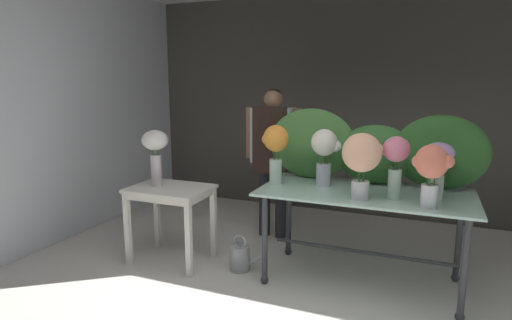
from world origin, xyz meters
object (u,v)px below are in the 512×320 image
object	(u,v)px
florist	(273,147)
vase_coral_dahlias	(431,168)
vase_sunset_anemones	(276,146)
vase_ivory_ranunculus	(325,151)
vase_lilac_roses	(439,162)
watering_can	(240,257)
side_table_white	(171,198)
vase_white_roses_tall	(155,149)
display_table_glass	(364,207)
vase_peach_tulips	(362,157)
vase_rosy_freesia	(395,160)

from	to	relation	value
florist	vase_coral_dahlias	xyz separation A→B (m)	(1.58, -1.04, 0.09)
vase_sunset_anemones	vase_coral_dahlias	world-z (taller)	vase_sunset_anemones
vase_ivory_ranunculus	florist	bearing A→B (deg)	136.28
vase_lilac_roses	watering_can	distance (m)	1.88
side_table_white	vase_sunset_anemones	xyz separation A→B (m)	(0.97, 0.20, 0.52)
vase_sunset_anemones	watering_can	bearing A→B (deg)	-152.18
florist	side_table_white	bearing A→B (deg)	-124.36
watering_can	vase_coral_dahlias	bearing A→B (deg)	-4.26
vase_white_roses_tall	watering_can	world-z (taller)	vase_white_roses_tall
vase_sunset_anemones	vase_lilac_roses	distance (m)	1.32
vase_lilac_roses	vase_ivory_ranunculus	bearing A→B (deg)	174.82
florist	vase_ivory_ranunculus	distance (m)	1.01
display_table_glass	vase_peach_tulips	bearing A→B (deg)	-90.77
florist	vase_ivory_ranunculus	xyz separation A→B (m)	(0.72, -0.69, 0.11)
vase_ivory_ranunculus	vase_coral_dahlias	bearing A→B (deg)	-22.35
vase_white_roses_tall	watering_can	bearing A→B (deg)	3.46
side_table_white	vase_peach_tulips	distance (m)	1.82
side_table_white	watering_can	bearing A→B (deg)	4.20
florist	watering_can	xyz separation A→B (m)	(0.03, -0.93, -0.88)
vase_rosy_freesia	vase_coral_dahlias	bearing A→B (deg)	-30.82
vase_ivory_ranunculus	vase_white_roses_tall	world-z (taller)	vase_ivory_ranunculus
side_table_white	watering_can	world-z (taller)	side_table_white
display_table_glass	vase_white_roses_tall	distance (m)	1.96
florist	watering_can	bearing A→B (deg)	-88.35
vase_peach_tulips	florist	bearing A→B (deg)	137.44
florist	watering_can	size ratio (longest dim) A/B	4.62
vase_white_roses_tall	vase_rosy_freesia	bearing A→B (deg)	2.37
display_table_glass	vase_ivory_ranunculus	xyz separation A→B (m)	(-0.36, 0.06, 0.44)
vase_peach_tulips	vase_coral_dahlias	bearing A→B (deg)	-5.66
vase_coral_dahlias	vase_rosy_freesia	xyz separation A→B (m)	(-0.26, 0.15, 0.01)
vase_ivory_ranunculus	vase_white_roses_tall	distance (m)	1.57
vase_peach_tulips	vase_sunset_anemones	bearing A→B (deg)	164.59
vase_sunset_anemones	vase_rosy_freesia	xyz separation A→B (m)	(1.01, -0.11, -0.03)
display_table_glass	watering_can	bearing A→B (deg)	-170.51
watering_can	display_table_glass	bearing A→B (deg)	9.49
vase_rosy_freesia	vase_white_roses_tall	world-z (taller)	vase_rosy_freesia
vase_rosy_freesia	vase_ivory_ranunculus	bearing A→B (deg)	161.66
vase_lilac_roses	watering_can	bearing A→B (deg)	-174.52
vase_peach_tulips	vase_coral_dahlias	world-z (taller)	vase_peach_tulips
vase_rosy_freesia	vase_peach_tulips	bearing A→B (deg)	-156.52
watering_can	vase_ivory_ranunculus	bearing A→B (deg)	18.71
vase_sunset_anemones	vase_ivory_ranunculus	world-z (taller)	vase_sunset_anemones
display_table_glass	side_table_white	distance (m)	1.77
vase_peach_tulips	vase_white_roses_tall	world-z (taller)	vase_peach_tulips
vase_sunset_anemones	vase_rosy_freesia	distance (m)	1.02
vase_white_roses_tall	vase_coral_dahlias	bearing A→B (deg)	-1.54
side_table_white	watering_can	distance (m)	0.86
side_table_white	vase_lilac_roses	size ratio (longest dim) A/B	1.66
vase_lilac_roses	vase_white_roses_tall	size ratio (longest dim) A/B	0.84
vase_sunset_anemones	vase_white_roses_tall	distance (m)	1.14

